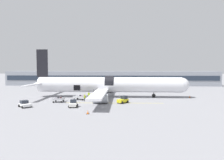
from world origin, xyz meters
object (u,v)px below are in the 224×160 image
at_px(ground_crew_loader_a, 92,96).
at_px(baggage_tug_lead, 25,104).
at_px(airplane, 107,85).
at_px(ground_crew_loader_b, 89,95).
at_px(baggage_cart_queued, 59,100).
at_px(ground_crew_supervisor, 93,98).
at_px(ground_crew_driver, 85,98).
at_px(baggage_tug_mid, 123,100).
at_px(baggage_tug_rear, 73,104).
at_px(baggage_cart_loading, 80,98).

bearing_deg(ground_crew_loader_a, baggage_tug_lead, -139.64).
xyz_separation_m(airplane, ground_crew_loader_b, (-4.46, -3.13, -2.35)).
relative_size(baggage_cart_queued, ground_crew_supervisor, 2.01).
bearing_deg(ground_crew_supervisor, ground_crew_driver, 172.60).
distance_m(baggage_tug_mid, ground_crew_driver, 9.11).
height_order(ground_crew_loader_b, ground_crew_driver, ground_crew_loader_b).
distance_m(baggage_tug_rear, ground_crew_driver, 7.17).
xyz_separation_m(airplane, ground_crew_driver, (-4.76, -7.08, -2.39)).
bearing_deg(baggage_tug_lead, ground_crew_loader_b, 47.32).
distance_m(baggage_tug_mid, ground_crew_supervisor, 7.17).
height_order(airplane, baggage_cart_queued, airplane).
relative_size(baggage_tug_rear, ground_crew_loader_a, 1.47).
distance_m(airplane, baggage_tug_mid, 10.28).
xyz_separation_m(baggage_cart_queued, ground_crew_loader_b, (5.89, 5.61, 0.35)).
bearing_deg(ground_crew_driver, baggage_tug_rear, -97.23).
xyz_separation_m(ground_crew_loader_a, ground_crew_supervisor, (0.63, -2.53, -0.01)).
height_order(baggage_tug_mid, baggage_cart_queued, baggage_tug_mid).
bearing_deg(ground_crew_driver, ground_crew_loader_b, 85.54).
bearing_deg(ground_crew_loader_a, baggage_cart_queued, -150.20).
xyz_separation_m(baggage_tug_rear, ground_crew_loader_a, (2.21, 9.39, 0.29)).
relative_size(baggage_tug_lead, baggage_cart_loading, 0.74).
height_order(baggage_tug_rear, ground_crew_driver, ground_crew_driver).
distance_m(airplane, ground_crew_loader_b, 5.93).
bearing_deg(ground_crew_driver, ground_crew_loader_a, 60.29).
height_order(airplane, baggage_tug_lead, airplane).
bearing_deg(baggage_tug_mid, airplane, 114.47).
xyz_separation_m(baggage_tug_mid, ground_crew_loader_a, (-7.58, 4.26, 0.24)).
xyz_separation_m(baggage_tug_lead, ground_crew_supervisor, (12.34, 7.42, 0.33)).
xyz_separation_m(baggage_tug_lead, baggage_tug_rear, (9.50, 0.56, 0.05)).
relative_size(ground_crew_loader_a, ground_crew_driver, 1.07).
height_order(baggage_cart_loading, ground_crew_loader_b, ground_crew_loader_b).
distance_m(baggage_cart_loading, baggage_cart_queued, 5.58).
relative_size(baggage_tug_lead, ground_crew_loader_b, 1.76).
height_order(baggage_tug_rear, ground_crew_loader_a, ground_crew_loader_a).
distance_m(baggage_tug_lead, ground_crew_loader_b, 15.80).
bearing_deg(baggage_cart_loading, airplane, 38.58).
height_order(baggage_tug_rear, ground_crew_loader_b, ground_crew_loader_b).
bearing_deg(ground_crew_supervisor, baggage_tug_mid, -13.93).
xyz_separation_m(baggage_cart_loading, ground_crew_loader_a, (2.77, 0.17, 0.38)).
xyz_separation_m(baggage_tug_rear, ground_crew_loader_b, (1.21, 11.06, 0.27)).
distance_m(baggage_tug_rear, ground_crew_supervisor, 7.43).
relative_size(baggage_cart_loading, baggage_cart_queued, 1.18).
bearing_deg(ground_crew_supervisor, ground_crew_loader_a, 103.91).
distance_m(airplane, baggage_cart_loading, 8.42).
relative_size(baggage_cart_loading, ground_crew_supervisor, 2.36).
bearing_deg(baggage_tug_rear, baggage_tug_lead, -176.65).
distance_m(ground_crew_driver, ground_crew_supervisor, 1.95).
distance_m(airplane, baggage_tug_rear, 15.51).
bearing_deg(baggage_cart_queued, baggage_tug_mid, -1.25).
distance_m(baggage_tug_mid, baggage_cart_loading, 11.13).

